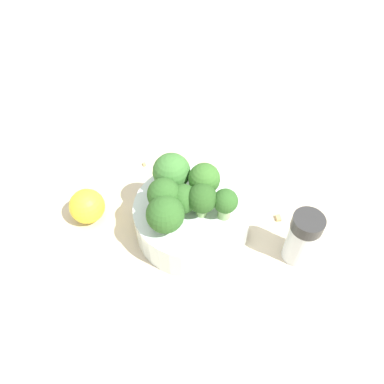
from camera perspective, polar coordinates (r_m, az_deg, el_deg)
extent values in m
plane|color=beige|center=(0.54, 0.00, -5.55)|extent=(3.00, 3.00, 0.00)
cylinder|color=silver|center=(0.52, 0.00, -3.93)|extent=(0.16, 0.16, 0.05)
cylinder|color=#8EB770|center=(0.48, 1.50, -2.44)|extent=(0.02, 0.02, 0.03)
sphere|color=#28511E|center=(0.47, 1.55, -0.97)|extent=(0.04, 0.04, 0.04)
cylinder|color=#7A9E5B|center=(0.50, 1.81, 0.32)|extent=(0.02, 0.02, 0.03)
sphere|color=#386B28|center=(0.48, 1.88, 2.03)|extent=(0.04, 0.04, 0.04)
cylinder|color=#84AD66|center=(0.51, -3.04, 1.48)|extent=(0.02, 0.02, 0.02)
sphere|color=#3D7533|center=(0.50, -3.14, 3.10)|extent=(0.05, 0.05, 0.05)
cylinder|color=#7A9E5B|center=(0.49, -1.33, -2.22)|extent=(0.02, 0.02, 0.02)
sphere|color=#2D5B23|center=(0.48, -1.36, -1.02)|extent=(0.04, 0.04, 0.04)
cylinder|color=#8EB770|center=(0.49, 5.14, -2.35)|extent=(0.02, 0.02, 0.03)
sphere|color=#2D5B23|center=(0.47, 5.29, -0.99)|extent=(0.03, 0.03, 0.03)
cylinder|color=#7A9E5B|center=(0.49, -4.19, -1.90)|extent=(0.02, 0.02, 0.03)
sphere|color=#2D5B23|center=(0.47, -4.32, -0.36)|extent=(0.04, 0.04, 0.04)
cylinder|color=#84AD66|center=(0.47, -3.98, -4.77)|extent=(0.02, 0.02, 0.02)
sphere|color=#2D5B23|center=(0.46, -4.10, -3.40)|extent=(0.05, 0.05, 0.05)
cylinder|color=silver|center=(0.51, 16.19, -7.34)|extent=(0.04, 0.04, 0.06)
cylinder|color=#2D2D2D|center=(0.48, 17.25, -4.61)|extent=(0.04, 0.04, 0.02)
sphere|color=yellow|center=(0.56, -15.69, -2.09)|extent=(0.05, 0.05, 0.05)
cube|color=tan|center=(0.63, -7.31, 4.29)|extent=(0.01, 0.01, 0.01)
cube|color=tan|center=(0.56, 13.05, -3.73)|extent=(0.01, 0.01, 0.01)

